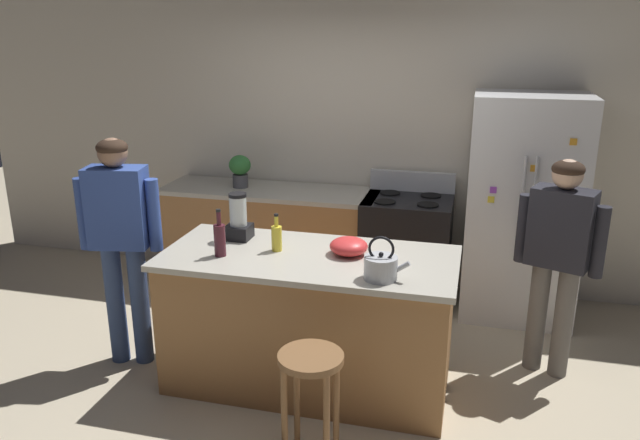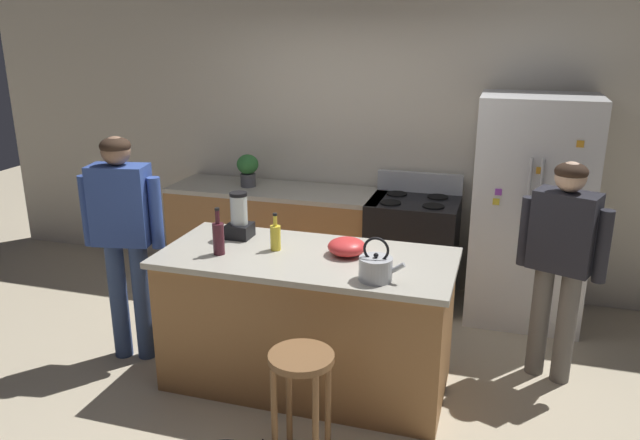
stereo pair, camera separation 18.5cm
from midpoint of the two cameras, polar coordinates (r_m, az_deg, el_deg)
The scene contains 15 objects.
ground_plane at distance 4.48m, azimuth -2.21°, elevation -14.58°, with size 14.00×14.00×0.00m, color beige.
back_wall at distance 5.78m, azimuth 3.19°, elevation 7.25°, with size 8.00×0.10×2.70m, color beige.
kitchen_island at distance 4.25m, azimuth -2.29°, elevation -9.18°, with size 1.93×0.89×0.94m.
back_counter_run at distance 5.84m, azimuth -5.46°, elevation -1.62°, with size 2.00×0.64×0.94m.
refrigerator at distance 5.34m, azimuth 17.21°, elevation 1.00°, with size 0.90×0.73×1.87m.
stove_range at distance 5.53m, azimuth 6.98°, elevation -2.68°, with size 0.76×0.65×1.12m.
person_by_island_left at distance 4.56m, azimuth -19.00°, elevation -0.97°, with size 0.60×0.29×1.66m.
person_by_sink_right at distance 4.46m, azimuth 19.99°, elevation -2.46°, with size 0.58×0.35×1.55m.
bar_stool at distance 3.48m, azimuth -2.42°, elevation -14.53°, with size 0.36×0.36×0.69m.
potted_plant at distance 5.76m, azimuth -8.29°, elevation 4.67°, with size 0.20×0.20×0.30m.
blender_appliance at distance 4.37m, azimuth -8.72°, elevation 0.01°, with size 0.17×0.17×0.33m.
bottle_wine at distance 4.08m, azimuth -10.49°, elevation -1.72°, with size 0.08×0.08×0.32m.
bottle_soda at distance 4.13m, azimuth -5.29°, elevation -1.60°, with size 0.07×0.07×0.26m.
mixing_bowl at distance 4.05m, azimuth 1.35°, elevation -2.44°, with size 0.25×0.25×0.11m, color red.
tea_kettle at distance 3.67m, azimuth 4.19°, elevation -4.31°, with size 0.28×0.20×0.27m.
Camera 1 is at (1.02, -3.65, 2.39)m, focal length 34.80 mm.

